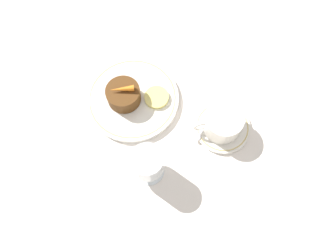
# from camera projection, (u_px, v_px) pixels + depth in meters

# --- Properties ---
(ground_plane) EXTENTS (3.00, 3.00, 0.00)m
(ground_plane) POSITION_uv_depth(u_px,v_px,m) (143.00, 109.00, 0.83)
(ground_plane) COLOR white
(dinner_plate) EXTENTS (0.23, 0.23, 0.01)m
(dinner_plate) POSITION_uv_depth(u_px,v_px,m) (133.00, 99.00, 0.83)
(dinner_plate) COLOR white
(dinner_plate) RESTS_ON ground_plane
(saucer) EXTENTS (0.14, 0.14, 0.01)m
(saucer) POSITION_uv_depth(u_px,v_px,m) (222.00, 127.00, 0.80)
(saucer) COLOR white
(saucer) RESTS_ON ground_plane
(coffee_cup) EXTENTS (0.12, 0.09, 0.06)m
(coffee_cup) POSITION_uv_depth(u_px,v_px,m) (223.00, 122.00, 0.77)
(coffee_cup) COLOR white
(coffee_cup) RESTS_ON saucer
(spoon) EXTENTS (0.08, 0.08, 0.00)m
(spoon) POSITION_uv_depth(u_px,v_px,m) (204.00, 128.00, 0.80)
(spoon) COLOR silver
(spoon) RESTS_ON saucer
(wine_glass) EXTENTS (0.07, 0.07, 0.11)m
(wine_glass) POSITION_uv_depth(u_px,v_px,m) (148.00, 164.00, 0.71)
(wine_glass) COLOR silver
(wine_glass) RESTS_ON ground_plane
(fork) EXTENTS (0.05, 0.20, 0.01)m
(fork) POSITION_uv_depth(u_px,v_px,m) (195.00, 88.00, 0.85)
(fork) COLOR silver
(fork) RESTS_ON ground_plane
(dessert_cake) EXTENTS (0.08, 0.08, 0.04)m
(dessert_cake) POSITION_uv_depth(u_px,v_px,m) (124.00, 95.00, 0.80)
(dessert_cake) COLOR #563314
(dessert_cake) RESTS_ON dinner_plate
(carrot_garnish) EXTENTS (0.06, 0.02, 0.02)m
(carrot_garnish) POSITION_uv_depth(u_px,v_px,m) (122.00, 89.00, 0.78)
(carrot_garnish) COLOR orange
(carrot_garnish) RESTS_ON dessert_cake
(pineapple_slice) EXTENTS (0.06, 0.06, 0.01)m
(pineapple_slice) POSITION_uv_depth(u_px,v_px,m) (157.00, 97.00, 0.82)
(pineapple_slice) COLOR #EFE075
(pineapple_slice) RESTS_ON dinner_plate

